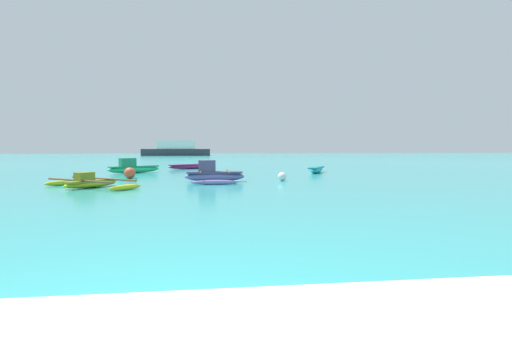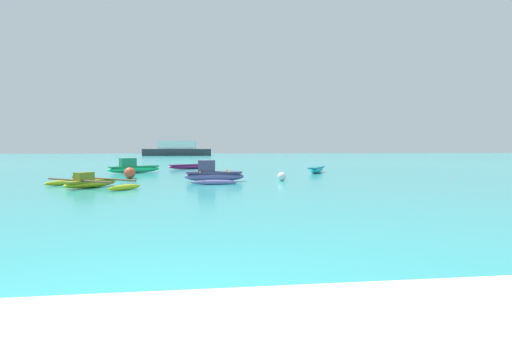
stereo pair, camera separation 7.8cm
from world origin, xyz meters
The scene contains 8 objects.
moored_boat_0 centered at (7.35, 20.55, 0.21)m, with size 1.75×2.71×0.36m.
moored_boat_1 centered at (-3.64, 12.82, 0.19)m, with size 3.94×3.53×0.59m.
moored_boat_2 centered at (1.01, 14.94, 0.31)m, with size 2.66×3.26×0.95m.
moored_boat_3 centered at (-0.20, 26.43, 0.19)m, with size 3.55×2.70×0.34m.
moored_boat_4 centered at (-3.60, 21.79, 0.32)m, with size 2.98×2.33×0.90m.
mooring_buoy_1 centered at (4.13, 15.00, 0.20)m, with size 0.39×0.39×0.39m.
mooring_buoy_2 centered at (-2.99, 17.29, 0.27)m, with size 0.55×0.55×0.55m.
distant_ferry centered at (-4.95, 81.41, 1.24)m, with size 13.89×3.06×3.06m.
Camera 1 is at (0.56, -2.79, 1.47)m, focal length 28.00 mm.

